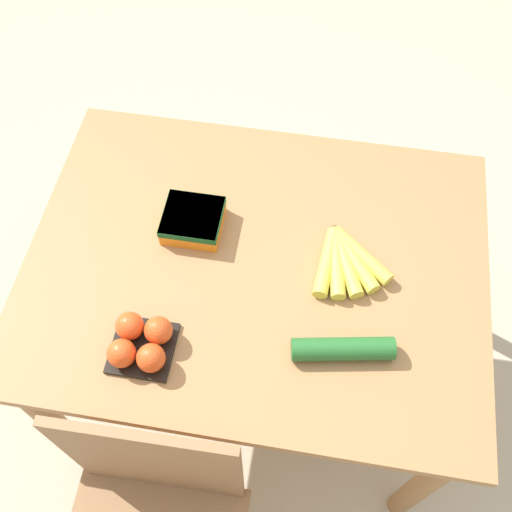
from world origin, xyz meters
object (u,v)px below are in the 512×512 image
banana_bunch (344,260)px  carrot_bag (193,220)px  tomato_pack (141,343)px  cucumber_near (343,349)px

banana_bunch → carrot_bag: bearing=-6.8°
tomato_pack → cucumber_near: size_ratio=0.61×
carrot_bag → cucumber_near: size_ratio=0.62×
banana_bunch → cucumber_near: (-0.02, 0.24, 0.01)m
cucumber_near → carrot_bag: bearing=-34.9°
banana_bunch → cucumber_near: 0.24m
carrot_bag → cucumber_near: (-0.40, 0.28, -0.01)m
tomato_pack → cucumber_near: bearing=-172.0°
carrot_bag → cucumber_near: 0.49m
banana_bunch → carrot_bag: 0.39m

